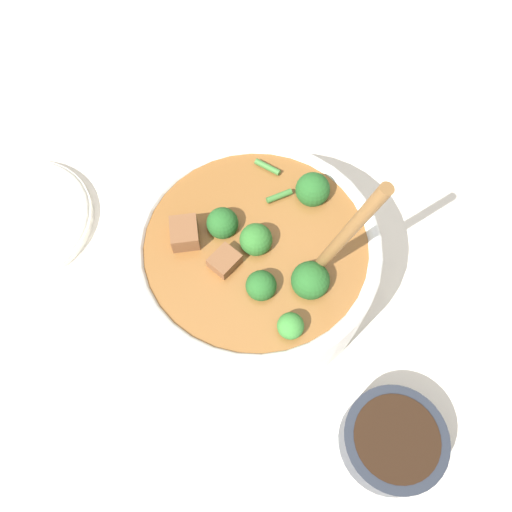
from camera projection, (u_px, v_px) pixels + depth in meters
name	position (u px, v px, depth m)	size (l,w,h in m)	color
ground_plane	(256.00, 280.00, 0.63)	(4.00, 4.00, 0.00)	silver
stew_bowl	(257.00, 259.00, 0.58)	(0.28, 0.28, 0.27)	white
condiment_bowl	(391.00, 442.00, 0.52)	(0.11, 0.11, 0.04)	#232833
empty_plate	(19.00, 220.00, 0.66)	(0.19, 0.19, 0.02)	silver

